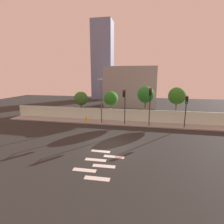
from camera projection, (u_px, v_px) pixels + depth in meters
ground_plane at (110, 145)px, 17.36m from camera, size 80.00×80.00×0.00m
sidewalk at (122, 123)px, 25.22m from camera, size 36.00×2.40×0.15m
perimeter_wall at (123, 115)px, 26.25m from camera, size 36.00×0.18×1.80m
crosswalk_marking at (100, 163)px, 13.86m from camera, size 3.58×4.74×0.01m
traffic_light_left at (150, 99)px, 22.63m from camera, size 0.35×1.10×5.19m
traffic_light_center at (186, 105)px, 21.80m from camera, size 0.43×1.19×4.28m
traffic_light_right at (124, 100)px, 23.08m from camera, size 0.34×1.53×4.93m
street_lamp_curbside at (101, 97)px, 24.29m from camera, size 0.68×1.87×6.46m
fire_hydrant at (86, 119)px, 25.38m from camera, size 0.44×0.26×0.87m
roadside_tree_leftmost at (81, 99)px, 28.20m from camera, size 2.24×2.24×4.39m
roadside_tree_midleft at (111, 99)px, 27.21m from camera, size 2.30×2.30×4.55m
roadside_tree_midright at (146, 95)px, 26.03m from camera, size 2.55×2.55×5.38m
roadside_tree_rightmost at (177, 96)px, 25.18m from camera, size 2.54×2.54×5.30m
low_building_distant at (130, 87)px, 39.01m from camera, size 11.37×6.00×8.94m
tower_on_skyline at (103, 61)px, 50.94m from camera, size 5.91×5.00×22.48m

